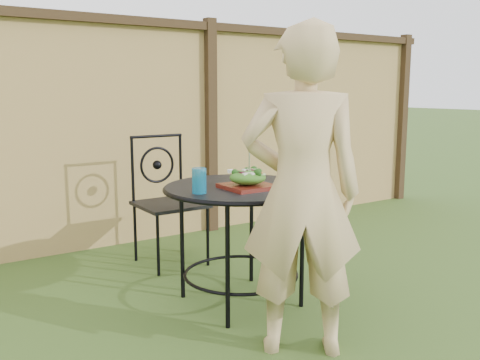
# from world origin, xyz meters

# --- Properties ---
(fence) EXTENTS (8.00, 0.12, 1.90)m
(fence) POSITION_xyz_m (-0.00, 2.19, 0.95)
(fence) COLOR tan
(fence) RESTS_ON ground
(patio_table) EXTENTS (0.92, 0.92, 0.72)m
(patio_table) POSITION_xyz_m (0.57, 0.58, 0.59)
(patio_table) COLOR black
(patio_table) RESTS_ON ground
(patio_chair) EXTENTS (0.46, 0.46, 0.95)m
(patio_chair) POSITION_xyz_m (0.55, 1.55, 0.50)
(patio_chair) COLOR black
(patio_chair) RESTS_ON ground
(diner) EXTENTS (0.70, 0.65, 1.60)m
(diner) POSITION_xyz_m (0.48, -0.08, 0.80)
(diner) COLOR tan
(diner) RESTS_ON ground
(salad_plate) EXTENTS (0.27, 0.27, 0.02)m
(salad_plate) POSITION_xyz_m (0.56, 0.49, 0.74)
(salad_plate) COLOR #490A0D
(salad_plate) RESTS_ON patio_table
(salad) EXTENTS (0.21, 0.21, 0.08)m
(salad) POSITION_xyz_m (0.56, 0.49, 0.79)
(salad) COLOR #235614
(salad) RESTS_ON salad_plate
(fork) EXTENTS (0.01, 0.01, 0.18)m
(fork) POSITION_xyz_m (0.57, 0.49, 0.92)
(fork) COLOR silver
(fork) RESTS_ON salad
(drinking_glass) EXTENTS (0.08, 0.08, 0.14)m
(drinking_glass) POSITION_xyz_m (0.26, 0.53, 0.79)
(drinking_glass) COLOR #0C6891
(drinking_glass) RESTS_ON patio_table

